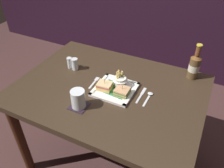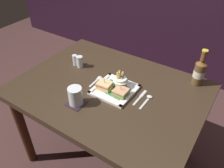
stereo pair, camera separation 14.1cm
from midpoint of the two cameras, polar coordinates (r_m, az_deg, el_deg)
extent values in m
plane|color=#452A29|center=(1.98, 1.62, -17.68)|extent=(6.00, 6.00, 0.00)
cube|color=#36271A|center=(1.46, 2.10, -1.67)|extent=(1.18, 0.87, 0.04)
cylinder|color=#3C1D0E|center=(1.79, -19.21, -11.00)|extent=(0.06, 0.06, 0.68)
cylinder|color=#3B151C|center=(2.15, -4.74, 0.72)|extent=(0.06, 0.06, 0.68)
cylinder|color=black|center=(1.85, 22.05, -9.88)|extent=(0.06, 0.06, 0.68)
cube|color=white|center=(1.42, 3.53, -1.58)|extent=(0.24, 0.24, 0.01)
cube|color=#2E733D|center=(1.42, 3.53, -1.40)|extent=(0.18, 0.15, 0.00)
cube|color=white|center=(1.34, 1.09, -3.84)|extent=(0.24, 0.02, 0.01)
cube|color=white|center=(1.49, 5.73, 0.92)|extent=(0.24, 0.02, 0.01)
cube|color=white|center=(1.46, -0.25, 0.18)|extent=(0.02, 0.24, 0.01)
cube|color=white|center=(1.38, 7.57, -2.93)|extent=(0.02, 0.24, 0.01)
cube|color=#DCBD86|center=(1.42, 0.94, -1.02)|extent=(0.09, 0.08, 0.01)
cube|color=#EEC150|center=(1.42, 0.94, -0.74)|extent=(0.09, 0.08, 0.01)
cube|color=#D7BD7F|center=(1.41, 0.95, -0.46)|extent=(0.09, 0.08, 0.01)
cube|color=#CF4839|center=(1.41, 0.95, -0.18)|extent=(0.09, 0.08, 0.01)
cube|color=#DCBB82|center=(1.40, 0.96, 0.11)|extent=(0.09, 0.08, 0.01)
cylinder|color=tan|center=(1.40, 0.95, 0.04)|extent=(0.00, 0.00, 0.07)
cube|color=tan|center=(1.38, 5.13, -2.72)|extent=(0.08, 0.08, 0.01)
cube|color=#519140|center=(1.37, 5.15, -2.46)|extent=(0.08, 0.08, 0.01)
cube|color=tan|center=(1.37, 5.17, -2.20)|extent=(0.08, 0.08, 0.01)
cube|color=#558739|center=(1.36, 5.19, -1.94)|extent=(0.08, 0.08, 0.01)
cube|color=tan|center=(1.36, 5.21, -1.67)|extent=(0.08, 0.08, 0.01)
cylinder|color=tan|center=(1.36, 5.20, -1.75)|extent=(0.00, 0.00, 0.07)
cylinder|color=white|center=(1.42, 4.98, 0.31)|extent=(0.08, 0.08, 0.06)
cone|color=white|center=(1.41, 5.04, 1.23)|extent=(0.09, 0.09, 0.03)
cube|color=#EDD481|center=(1.42, 5.30, 1.79)|extent=(0.02, 0.01, 0.06)
cube|color=#DAB35F|center=(1.40, 4.29, 1.49)|extent=(0.02, 0.02, 0.07)
cube|color=#F8CC7C|center=(1.41, 5.08, 1.44)|extent=(0.01, 0.01, 0.05)
cube|color=#E9CC74|center=(1.41, 5.23, 1.81)|extent=(0.03, 0.01, 0.07)
cube|color=#F0CB65|center=(1.40, 4.28, 1.57)|extent=(0.01, 0.01, 0.07)
cube|color=#EADB86|center=(1.41, 5.59, 1.68)|extent=(0.01, 0.01, 0.06)
cube|color=#E7DB84|center=(1.40, 4.55, 1.30)|extent=(0.01, 0.01, 0.06)
cube|color=#DDC452|center=(1.40, 4.73, 1.46)|extent=(0.01, 0.02, 0.06)
cube|color=#F4C96E|center=(1.41, 4.46, 1.91)|extent=(0.01, 0.03, 0.07)
cylinder|color=brown|center=(1.56, 23.33, 2.23)|extent=(0.07, 0.07, 0.15)
cone|color=brown|center=(1.52, 24.12, 4.88)|extent=(0.07, 0.07, 0.02)
cylinder|color=brown|center=(1.50, 24.54, 6.29)|extent=(0.03, 0.03, 0.06)
cylinder|color=gold|center=(1.48, 24.89, 7.48)|extent=(0.04, 0.04, 0.01)
cylinder|color=beige|center=(1.56, 23.36, 2.32)|extent=(0.07, 0.07, 0.05)
cube|color=#271B27|center=(1.34, -5.95, -4.93)|extent=(0.10, 0.10, 0.00)
cylinder|color=silver|center=(1.30, -6.10, -3.10)|extent=(0.08, 0.08, 0.11)
cylinder|color=silver|center=(1.31, -6.04, -3.90)|extent=(0.07, 0.07, 0.06)
cube|color=silver|center=(1.48, -1.88, 0.18)|extent=(0.02, 0.10, 0.00)
cube|color=silver|center=(1.53, -0.58, 1.46)|extent=(0.03, 0.04, 0.00)
cube|color=silver|center=(1.36, 9.24, -4.30)|extent=(0.01, 0.09, 0.00)
cube|color=silver|center=(1.42, 10.66, -2.50)|extent=(0.02, 0.07, 0.00)
cube|color=silver|center=(1.35, 11.02, -5.00)|extent=(0.01, 0.11, 0.00)
ellipsoid|color=silver|center=(1.40, 12.27, -3.22)|extent=(0.04, 0.03, 0.01)
cylinder|color=silver|center=(1.65, -6.83, 5.71)|extent=(0.03, 0.03, 0.07)
cylinder|color=white|center=(1.66, -6.80, 5.29)|extent=(0.03, 0.03, 0.04)
cylinder|color=silver|center=(1.63, -6.93, 6.92)|extent=(0.03, 0.03, 0.01)
cylinder|color=silver|center=(1.63, -5.61, 5.32)|extent=(0.04, 0.04, 0.07)
cylinder|color=#343527|center=(1.64, -5.58, 4.87)|extent=(0.04, 0.04, 0.04)
cylinder|color=silver|center=(1.61, -5.70, 6.59)|extent=(0.05, 0.05, 0.01)
camera|label=1|loc=(0.07, -87.14, 2.18)|focal=36.56mm
camera|label=2|loc=(0.07, 92.86, -2.18)|focal=36.56mm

